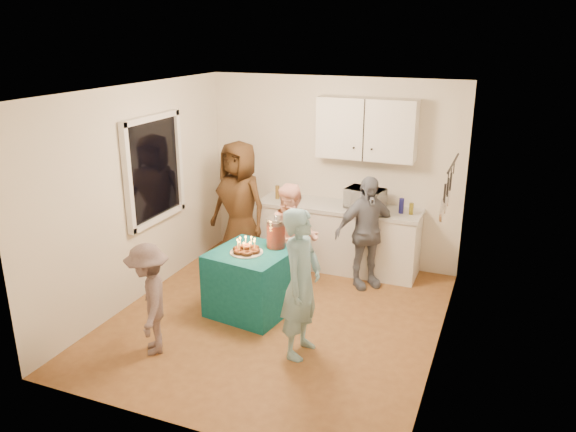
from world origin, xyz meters
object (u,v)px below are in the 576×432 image
at_px(counter, 338,238).
at_px(microwave, 365,199).
at_px(woman_back_left, 239,206).
at_px(punch_jar, 276,234).
at_px(party_table, 252,282).
at_px(woman_back_right, 366,232).
at_px(child_near_left, 149,299).
at_px(woman_back_center, 292,239).
at_px(man_birthday, 301,283).

bearing_deg(counter, microwave, 0.00).
distance_m(counter, woman_back_left, 1.43).
distance_m(counter, punch_jar, 1.51).
distance_m(counter, party_table, 1.71).
xyz_separation_m(party_table, woman_back_right, (1.05, 1.19, 0.35)).
height_order(microwave, child_near_left, microwave).
distance_m(woman_back_left, woman_back_right, 1.78).
height_order(party_table, woman_back_center, woman_back_center).
height_order(man_birthday, woman_back_center, man_birthday).
relative_size(counter, woman_back_center, 1.56).
height_order(woman_back_center, woman_back_right, woman_back_right).
xyz_separation_m(party_table, woman_back_center, (0.24, 0.69, 0.32)).
xyz_separation_m(punch_jar, child_near_left, (-0.80, -1.40, -0.34)).
bearing_deg(woman_back_right, child_near_left, -167.02).
bearing_deg(counter, woman_back_center, -108.43).
xyz_separation_m(party_table, woman_back_left, (-0.72, 1.15, 0.51)).
relative_size(man_birthday, child_near_left, 1.33).
xyz_separation_m(microwave, party_table, (-0.91, -1.62, -0.67)).
distance_m(microwave, child_near_left, 3.20).
distance_m(counter, woman_back_center, 1.02).
bearing_deg(woman_back_left, woman_back_right, 14.34).
bearing_deg(child_near_left, woman_back_right, 111.13).
bearing_deg(microwave, woman_back_left, -152.67).
xyz_separation_m(counter, woman_back_center, (-0.31, -0.93, 0.27)).
distance_m(woman_back_left, woman_back_center, 1.08).
xyz_separation_m(woman_back_left, child_near_left, (0.14, -2.32, -0.30)).
distance_m(counter, man_birthday, 2.29).
height_order(woman_back_left, woman_back_right, woman_back_left).
bearing_deg(woman_back_left, child_near_left, -73.36).
height_order(counter, microwave, microwave).
xyz_separation_m(party_table, punch_jar, (0.21, 0.23, 0.55)).
height_order(counter, woman_back_left, woman_back_left).
xyz_separation_m(woman_back_center, child_near_left, (-0.82, -1.86, -0.11)).
relative_size(microwave, punch_jar, 1.45).
height_order(party_table, child_near_left, child_near_left).
bearing_deg(woman_back_right, woman_back_center, 169.18).
relative_size(counter, party_table, 2.59).
bearing_deg(woman_back_right, woman_back_left, 138.85).
height_order(woman_back_right, child_near_left, woman_back_right).
bearing_deg(child_near_left, man_birthday, 76.62).
distance_m(party_table, woman_back_right, 1.62).
bearing_deg(woman_back_left, man_birthday, -35.19).
bearing_deg(man_birthday, child_near_left, 114.06).
xyz_separation_m(counter, microwave, (0.36, 0.00, 0.62)).
distance_m(counter, microwave, 0.71).
distance_m(microwave, man_birthday, 2.26).
distance_m(woman_back_right, child_near_left, 2.87).
relative_size(woman_back_right, child_near_left, 1.25).
height_order(counter, child_near_left, child_near_left).
height_order(party_table, woman_back_left, woman_back_left).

